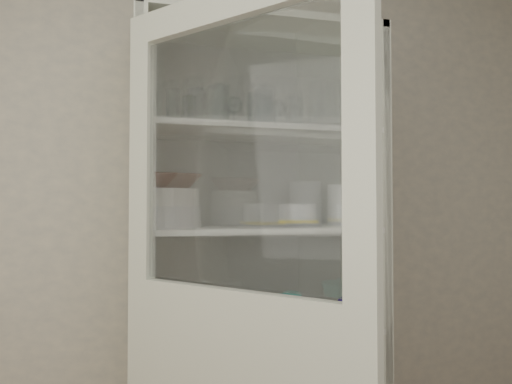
{
  "coord_description": "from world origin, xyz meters",
  "views": [
    {
      "loc": [
        -0.33,
        -0.73,
        1.34
      ],
      "look_at": [
        0.2,
        1.27,
        1.41
      ],
      "focal_mm": 35.0,
      "sensor_mm": 36.0,
      "label": 1
    }
  ],
  "objects": [
    {
      "name": "mug_white",
      "position": [
        0.57,
        1.13,
        0.91
      ],
      "size": [
        0.1,
        0.1,
        0.09
      ],
      "primitive_type": "imported",
      "rotation": [
        0.0,
        0.0,
        -0.01
      ],
      "color": "silver",
      "rests_on": "shelf_mugs"
    },
    {
      "name": "tumbler_1",
      "position": [
        0.01,
        1.16,
        1.73
      ],
      "size": [
        0.1,
        0.1,
        0.15
      ],
      "primitive_type": "cylinder",
      "rotation": [
        0.0,
        0.0,
        0.42
      ],
      "color": "silver",
      "rests_on": "shelf_glass"
    },
    {
      "name": "mug_blue",
      "position": [
        0.61,
        1.24,
        0.91
      ],
      "size": [
        0.12,
        0.12,
        0.09
      ],
      "primitive_type": "imported",
      "rotation": [
        0.0,
        0.0,
        0.05
      ],
      "color": "navy",
      "rests_on": "shelf_mugs"
    },
    {
      "name": "tumbler_2",
      "position": [
        0.02,
        1.13,
        1.73
      ],
      "size": [
        0.09,
        0.09,
        0.15
      ],
      "primitive_type": "cylinder",
      "rotation": [
        0.0,
        0.0,
        0.21
      ],
      "color": "silver",
      "rests_on": "shelf_glass"
    },
    {
      "name": "tumbler_0",
      "position": [
        -0.15,
        1.15,
        1.72
      ],
      "size": [
        0.07,
        0.07,
        0.12
      ],
      "primitive_type": "cylinder",
      "rotation": [
        0.0,
        0.0,
        0.21
      ],
      "color": "silver",
      "rests_on": "shelf_glass"
    },
    {
      "name": "cream_bowl",
      "position": [
        -0.15,
        1.24,
        1.38
      ],
      "size": [
        0.28,
        0.28,
        0.07
      ],
      "primitive_type": "cylinder",
      "rotation": [
        0.0,
        0.0,
        -0.36
      ],
      "color": "silver",
      "rests_on": "plate_stack_front"
    },
    {
      "name": "yellow_trivet",
      "position": [
        0.38,
        1.26,
        1.28
      ],
      "size": [
        0.2,
        0.2,
        0.01
      ],
      "primitive_type": "cube",
      "rotation": [
        0.0,
        0.0,
        -0.28
      ],
      "color": "yellow",
      "rests_on": "glass_platter"
    },
    {
      "name": "tumbler_5",
      "position": [
        0.56,
        1.12,
        1.73
      ],
      "size": [
        0.09,
        0.09,
        0.14
      ],
      "primitive_type": "cylinder",
      "rotation": [
        0.0,
        0.0,
        -0.31
      ],
      "color": "silver",
      "rests_on": "shelf_glass"
    },
    {
      "name": "white_ramekin",
      "position": [
        0.38,
        1.26,
        1.32
      ],
      "size": [
        0.21,
        0.21,
        0.07
      ],
      "primitive_type": "cylinder",
      "rotation": [
        0.0,
        0.0,
        -0.42
      ],
      "color": "silver",
      "rests_on": "yellow_trivet"
    },
    {
      "name": "tumbler_9",
      "position": [
        0.2,
        1.26,
        1.74
      ],
      "size": [
        0.09,
        0.09,
        0.15
      ],
      "primitive_type": "cylinder",
      "rotation": [
        0.0,
        0.0,
        0.21
      ],
      "color": "silver",
      "rests_on": "shelf_glass"
    },
    {
      "name": "tumbler_3",
      "position": [
        0.33,
        1.16,
        1.73
      ],
      "size": [
        0.08,
        0.08,
        0.13
      ],
      "primitive_type": "cylinder",
      "rotation": [
        0.0,
        0.0,
        -0.23
      ],
      "color": "silver",
      "rests_on": "shelf_glass"
    },
    {
      "name": "tumbler_8",
      "position": [
        -0.08,
        1.26,
        1.72
      ],
      "size": [
        0.08,
        0.08,
        0.13
      ],
      "primitive_type": "cylinder",
      "rotation": [
        0.0,
        0.0,
        -0.41
      ],
      "color": "silver",
      "rests_on": "shelf_glass"
    },
    {
      "name": "grey_bowl_stack",
      "position": [
        0.6,
        1.3,
        1.35
      ],
      "size": [
        0.13,
        0.13,
        0.18
      ],
      "primitive_type": "cylinder",
      "color": "silver",
      "rests_on": "shelf_plates"
    },
    {
      "name": "white_canister",
      "position": [
        -0.21,
        1.32,
        0.93
      ],
      "size": [
        0.14,
        0.14,
        0.13
      ],
      "primitive_type": "cylinder",
      "rotation": [
        0.0,
        0.0,
        -0.32
      ],
      "color": "silver",
      "rests_on": "shelf_mugs"
    },
    {
      "name": "cupboard_door",
      "position": [
        -0.02,
        0.7,
        0.87
      ],
      "size": [
        0.59,
        0.73,
        2.0
      ],
      "rotation": [
        0.0,
        0.0,
        -0.89
      ],
      "color": "beige",
      "rests_on": "floor"
    },
    {
      "name": "tumbler_7",
      "position": [
        -0.05,
        1.25,
        1.74
      ],
      "size": [
        0.08,
        0.08,
        0.16
      ],
      "primitive_type": "cylinder",
      "rotation": [
        0.0,
        0.0,
        0.0
      ],
      "color": "silver",
      "rests_on": "shelf_glass"
    },
    {
      "name": "tumbler_10",
      "position": [
        0.21,
        1.25,
        1.74
      ],
      "size": [
        0.08,
        0.08,
        0.15
      ],
      "primitive_type": "cylinder",
      "rotation": [
        0.0,
        0.0,
        -0.15
      ],
      "color": "silver",
      "rests_on": "shelf_glass"
    },
    {
      "name": "measuring_cups",
      "position": [
        -0.06,
        1.2,
        0.88
      ],
      "size": [
        0.11,
        0.11,
        0.04
      ],
      "primitive_type": "cylinder",
      "color": "silver",
      "rests_on": "shelf_mugs"
    },
    {
      "name": "wall_back",
      "position": [
        0.0,
        1.5,
        1.3
      ],
      "size": [
        3.6,
        0.02,
        2.6
      ],
      "primitive_type": "cube",
      "color": "#9D9A8E",
      "rests_on": "ground"
    },
    {
      "name": "goblet_1",
      "position": [
        0.12,
        1.34,
        1.75
      ],
      "size": [
        0.08,
        0.08,
        0.17
      ],
      "primitive_type": null,
      "color": "silver",
      "rests_on": "shelf_glass"
    },
    {
      "name": "tumbler_4",
      "position": [
        0.21,
        1.16,
        1.74
      ],
      "size": [
        0.08,
        0.08,
        0.16
      ],
      "primitive_type": "cylinder",
      "rotation": [
        0.0,
        0.0,
        0.02
      ],
      "color": "silver",
      "rests_on": "shelf_glass"
    },
    {
      "name": "glass_platter",
      "position": [
        0.38,
        1.26,
        1.27
      ],
      "size": [
        0.36,
        0.36,
        0.02
      ],
      "primitive_type": "cylinder",
      "rotation": [
        0.0,
        0.0,
        0.34
      ],
      "color": "silver",
      "rests_on": "shelf_plates"
    },
    {
      "name": "plate_stack_back",
      "position": [
        -0.15,
        1.39,
        1.32
      ],
      "size": [
        0.23,
        0.23,
        0.11
      ],
      "primitive_type": "cylinder",
      "color": "silver",
      "rests_on": "shelf_plates"
    },
    {
      "name": "tumbler_6",
      "position": [
        0.61,
        1.14,
        1.73
      ],
      "size": [
        0.08,
        0.08,
        0.13
      ],
      "primitive_type": "cylinder",
      "rotation": [
        0.0,
        0.0,
        0.22
      ],
      "color": "silver",
      "rests_on": "shelf_glass"
    },
    {
      "name": "goblet_2",
      "position": [
        0.32,
        1.37,
        1.75
      ],
      "size": [
        0.08,
        0.08,
        0.17
      ],
      "primitive_type": null,
      "color": "silver",
      "rests_on": "shelf_glass"
    },
    {
      "name": "plate_stack_front",
      "position": [
        -0.15,
        1.24,
        1.3
      ],
      "size": [
        0.24,
        0.24,
        0.08
      ],
      "primitive_type": "cylinder",
      "color": "silver",
      "rests_on": "shelf_plates"
    },
    {
      "name": "goblet_0",
      "position": [
        -0.1,
        1.34,
        1.74
      ],
      "size": [
        0.07,
        0.07,
        0.16
      ],
      "primitive_type": null,
      "color": "silver",
      "rests_on": "shelf_glass"
    },
    {
      "name": "goblet_3",
      "position": [
        0.39,
        1.38,
        1.74
      ],
      "size": [
        0.07,
        0.07,
        0.16
      ],
      "primitive_type": null,
      "color": "silver",
      "rests_on": "shelf_glass"
    },
    {
      "name": "mug_teal",
      "position": [
        0.31,
        1.3,
        0.91
      ],
      "size": [
        0.15,
        0.15,
        0.11
      ],
      "primitive_type": "imported",
      "rotation": [
        0.0,
        0.0,
        -0.35
      ],
      "color": "teal",
      "rests_on": "shelf_mugs"
    },
    {
      "name": "teal_jar",
      "position": [
        0.37,
        1.32,
        0.91
      ],
      "size": [
        0.09,
        0.09,
        0.1
      ],
      "color": "teal",
      "rests_on": "shelf_mugs"
    },
    {
      "name": "terracotta_bowl",
      "position": [
        -0.15,
        1.24,
        1.44
      ],
      "size": [
        0.26,
        0.26,
        0.06
      ],
      "primitive_type": "imported",
      "rotation": [
        0.0,
        0.0,
        0.12
      ],
      "color": "#49261B",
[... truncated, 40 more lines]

